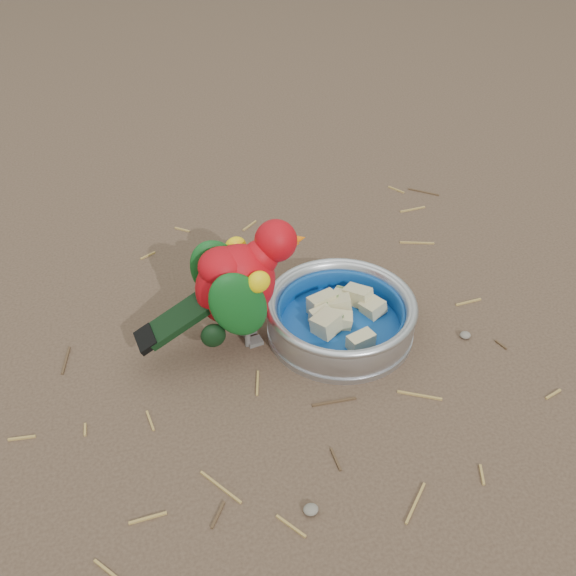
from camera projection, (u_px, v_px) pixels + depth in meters
name	position (u px, v px, depth m)	size (l,w,h in m)	color
ground	(314.00, 354.00, 0.97)	(60.00, 60.00, 0.00)	#4C392B
food_bowl	(340.00, 328.00, 1.00)	(0.23, 0.23, 0.02)	#B2B2BA
bowl_wall	(341.00, 313.00, 0.98)	(0.23, 0.23, 0.04)	#B2B2BA
fruit_wedges	(341.00, 317.00, 0.98)	(0.14, 0.14, 0.03)	#C4B785
lory_parrot	(239.00, 292.00, 0.93)	(0.11, 0.24, 0.19)	#AC0710
ground_debris	(275.00, 323.00, 1.01)	(0.90, 0.80, 0.01)	#A28040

